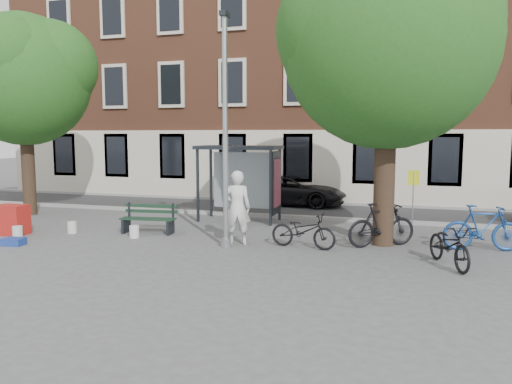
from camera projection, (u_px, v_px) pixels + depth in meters
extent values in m
plane|color=#4C4C4F|center=(226.00, 247.00, 13.37)|extent=(90.00, 90.00, 0.00)
cube|color=#28282B|center=(287.00, 210.00, 20.02)|extent=(40.00, 4.00, 0.01)
cube|color=gray|center=(274.00, 216.00, 18.11)|extent=(40.00, 0.25, 0.12)
cube|color=gray|center=(298.00, 202.00, 21.91)|extent=(40.00, 0.25, 0.12)
cube|color=brown|center=(316.00, 54.00, 24.92)|extent=(30.00, 8.00, 14.00)
cylinder|color=#9EA0A3|center=(225.00, 135.00, 13.03)|extent=(0.14, 0.14, 6.00)
cylinder|color=#9EA0A3|center=(226.00, 243.00, 13.36)|extent=(0.28, 0.28, 0.24)
cube|color=#1E2328|center=(224.00, 14.00, 12.68)|extent=(0.18, 0.35, 0.12)
cylinder|color=black|center=(384.00, 183.00, 13.44)|extent=(0.56, 0.56, 3.40)
sphere|color=#255319|center=(388.00, 42.00, 13.01)|extent=(5.60, 5.60, 5.60)
sphere|color=#255319|center=(425.00, 23.00, 13.07)|extent=(3.92, 3.92, 3.92)
sphere|color=#255319|center=(356.00, 30.00, 12.93)|extent=(4.20, 4.20, 4.20)
sphere|color=#255319|center=(396.00, 10.00, 12.03)|extent=(3.64, 3.64, 3.64)
cylinder|color=black|center=(29.00, 172.00, 18.66)|extent=(0.48, 0.48, 3.20)
sphere|color=#255319|center=(24.00, 80.00, 18.27)|extent=(4.80, 4.80, 4.80)
sphere|color=#255319|center=(51.00, 66.00, 18.33)|extent=(3.36, 3.36, 3.36)
sphere|color=#255319|center=(8.00, 59.00, 17.29)|extent=(3.12, 3.12, 3.12)
cube|color=#1E2328|center=(198.00, 186.00, 17.13)|extent=(0.08, 0.08, 2.50)
cube|color=#1E2328|center=(271.00, 188.00, 16.37)|extent=(0.08, 0.08, 2.50)
cube|color=#1E2328|center=(211.00, 183.00, 18.27)|extent=(0.08, 0.08, 2.50)
cube|color=#1E2328|center=(280.00, 185.00, 17.51)|extent=(0.08, 0.08, 2.50)
cube|color=#1E2328|center=(239.00, 147.00, 17.17)|extent=(2.85, 1.45, 0.12)
cube|color=#8C999E|center=(245.00, 180.00, 17.87)|extent=(2.34, 0.04, 2.00)
cube|color=#1E2328|center=(275.00, 183.00, 16.93)|extent=(0.12, 1.14, 2.12)
cube|color=#D84C19|center=(277.00, 183.00, 16.90)|extent=(0.02, 0.90, 1.62)
imported|color=silver|center=(237.00, 208.00, 13.60)|extent=(0.84, 0.66, 2.03)
cube|color=#1E2328|center=(126.00, 226.00, 15.32)|extent=(0.14, 0.53, 0.43)
cube|color=#1E2328|center=(170.00, 227.00, 15.06)|extent=(0.14, 0.53, 0.43)
cube|color=black|center=(146.00, 220.00, 15.00)|extent=(1.68, 0.31, 0.04)
cube|color=black|center=(148.00, 219.00, 15.17)|extent=(1.68, 0.31, 0.04)
cube|color=black|center=(150.00, 218.00, 15.34)|extent=(1.68, 0.31, 0.04)
cube|color=black|center=(151.00, 211.00, 15.41)|extent=(1.67, 0.24, 0.10)
cube|color=black|center=(151.00, 206.00, 15.39)|extent=(1.67, 0.24, 0.10)
imported|color=black|center=(303.00, 231.00, 13.20)|extent=(1.87, 0.91, 0.94)
imported|color=navy|center=(483.00, 228.00, 12.88)|extent=(2.07, 0.90, 1.20)
imported|color=black|center=(449.00, 245.00, 11.34)|extent=(1.33, 2.01, 1.00)
imported|color=black|center=(382.00, 225.00, 13.36)|extent=(1.96, 1.57, 1.19)
imported|color=black|center=(294.00, 191.00, 21.29)|extent=(4.62, 2.43, 1.24)
cube|color=#A91C16|center=(12.00, 220.00, 15.01)|extent=(0.91, 0.61, 0.90)
cube|color=navy|center=(14.00, 242.00, 13.57)|extent=(0.60, 0.47, 0.20)
cylinder|color=silver|center=(72.00, 227.00, 15.23)|extent=(0.35, 0.35, 0.36)
cylinder|color=silver|center=(134.00, 232.00, 14.57)|extent=(0.35, 0.35, 0.36)
cylinder|color=silver|center=(18.00, 232.00, 14.47)|extent=(0.29, 0.29, 0.36)
cylinder|color=#9EA0A3|center=(413.00, 204.00, 14.87)|extent=(0.04, 0.04, 1.89)
cube|color=#F1F71B|center=(414.00, 178.00, 14.78)|extent=(0.34, 0.05, 0.44)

